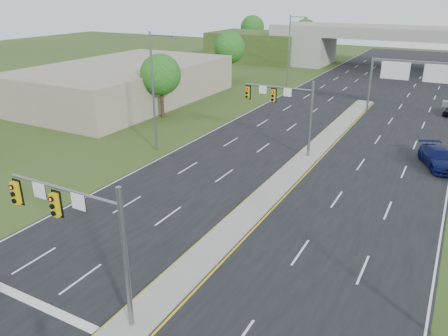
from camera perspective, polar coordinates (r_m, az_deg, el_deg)
name	(u,v)px	position (r m, az deg, el deg)	size (l,w,h in m)	color
ground	(132,327)	(21.56, -11.90, -19.62)	(240.00, 240.00, 0.00)	#2D4619
road	(337,130)	(50.17, 14.49, 4.89)	(24.00, 160.00, 0.02)	black
median	(301,163)	(39.18, 9.97, 0.60)	(2.00, 54.00, 0.16)	gray
lane_markings	(314,144)	(44.70, 11.73, 3.07)	(23.72, 160.00, 0.01)	gold
signal_mast_near	(82,225)	(20.19, -18.06, -7.06)	(6.62, 0.60, 7.00)	slate
signal_mast_far	(287,105)	(40.25, 8.24, 8.20)	(6.62, 0.60, 7.00)	slate
sign_gantry	(419,73)	(57.61, 24.14, 11.20)	(11.58, 0.44, 6.67)	slate
overpass	(401,52)	(93.11, 22.08, 13.89)	(80.00, 14.00, 8.10)	gray
lightpole_l_mid	(155,87)	(40.95, -9.05, 10.36)	(2.85, 0.25, 11.00)	slate
lightpole_l_far	(290,48)	(71.62, 8.62, 15.28)	(2.85, 0.25, 11.00)	slate
tree_l_near	(161,75)	(52.93, -8.28, 11.98)	(4.80, 4.80, 7.60)	#382316
tree_l_mid	(230,48)	(76.01, 0.74, 15.43)	(5.20, 5.20, 8.12)	#382316
tree_back_a	(252,27)	(116.99, 3.73, 17.85)	(6.00, 6.00, 8.85)	#382316
tree_back_b	(305,31)	(111.85, 10.54, 17.19)	(5.60, 5.60, 8.32)	#382316
commercial_building	(125,82)	(63.43, -12.86, 10.84)	(18.00, 30.00, 5.00)	gray
car_far_b	(439,158)	(42.17, 26.23, 1.19)	(2.23, 5.49, 1.59)	#0D1350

